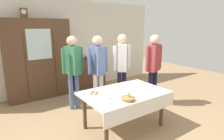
{
  "coord_description": "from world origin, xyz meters",
  "views": [
    {
      "loc": [
        -2.07,
        -2.78,
        1.94
      ],
      "look_at": [
        0.0,
        0.2,
        1.07
      ],
      "focal_mm": 29.71,
      "sensor_mm": 36.0,
      "label": 1
    }
  ],
  "objects_px": {
    "book_stack": "(88,58)",
    "spoon_mid_left": "(157,91)",
    "tea_cup_mid_right": "(112,92)",
    "spoon_far_right": "(157,88)",
    "mantel_clock": "(23,13)",
    "pastry_plate": "(94,93)",
    "person_beside_shelf": "(98,65)",
    "bread_basket": "(128,99)",
    "tea_cup_far_right": "(139,82)",
    "spoon_near_left": "(112,104)",
    "person_behind_table_left": "(73,65)",
    "bookshelf_low": "(89,73)",
    "tea_cup_far_left": "(124,86)",
    "person_by_cabinet": "(154,63)",
    "tea_cup_back_edge": "(144,92)",
    "tea_cup_mid_left": "(108,98)",
    "person_behind_table_right": "(122,62)",
    "wall_cabinet": "(39,60)",
    "dining_table": "(125,97)",
    "tea_cup_front_edge": "(133,89)"
  },
  "relations": [
    {
      "from": "tea_cup_mid_right",
      "to": "person_beside_shelf",
      "type": "bearing_deg",
      "value": 74.75
    },
    {
      "from": "book_stack",
      "to": "bread_basket",
      "type": "height_order",
      "value": "book_stack"
    },
    {
      "from": "person_by_cabinet",
      "to": "person_beside_shelf",
      "type": "distance_m",
      "value": 1.37
    },
    {
      "from": "mantel_clock",
      "to": "bookshelf_low",
      "type": "relative_size",
      "value": 0.23
    },
    {
      "from": "mantel_clock",
      "to": "spoon_near_left",
      "type": "bearing_deg",
      "value": -77.25
    },
    {
      "from": "wall_cabinet",
      "to": "tea_cup_far_left",
      "type": "xyz_separation_m",
      "value": [
        1.06,
        -2.36,
        -0.31
      ]
    },
    {
      "from": "dining_table",
      "to": "person_beside_shelf",
      "type": "relative_size",
      "value": 0.91
    },
    {
      "from": "tea_cup_far_right",
      "to": "pastry_plate",
      "type": "xyz_separation_m",
      "value": [
        -1.13,
        -0.02,
        -0.01
      ]
    },
    {
      "from": "pastry_plate",
      "to": "person_behind_table_left",
      "type": "distance_m",
      "value": 1.17
    },
    {
      "from": "tea_cup_far_left",
      "to": "person_behind_table_left",
      "type": "bearing_deg",
      "value": 117.25
    },
    {
      "from": "tea_cup_far_left",
      "to": "pastry_plate",
      "type": "xyz_separation_m",
      "value": [
        -0.68,
        0.03,
        -0.01
      ]
    },
    {
      "from": "dining_table",
      "to": "wall_cabinet",
      "type": "height_order",
      "value": "wall_cabinet"
    },
    {
      "from": "person_behind_table_left",
      "to": "tea_cup_front_edge",
      "type": "bearing_deg",
      "value": -65.53
    },
    {
      "from": "tea_cup_far_left",
      "to": "tea_cup_mid_left",
      "type": "distance_m",
      "value": 0.68
    },
    {
      "from": "book_stack",
      "to": "bread_basket",
      "type": "bearing_deg",
      "value": -105.33
    },
    {
      "from": "wall_cabinet",
      "to": "person_by_cabinet",
      "type": "xyz_separation_m",
      "value": [
        2.19,
        -2.08,
        0.0
      ]
    },
    {
      "from": "tea_cup_mid_left",
      "to": "person_by_cabinet",
      "type": "relative_size",
      "value": 0.07
    },
    {
      "from": "mantel_clock",
      "to": "spoon_far_right",
      "type": "distance_m",
      "value": 3.65
    },
    {
      "from": "tea_cup_back_edge",
      "to": "mantel_clock",
      "type": "bearing_deg",
      "value": 116.19
    },
    {
      "from": "dining_table",
      "to": "spoon_near_left",
      "type": "relative_size",
      "value": 13.26
    },
    {
      "from": "pastry_plate",
      "to": "spoon_near_left",
      "type": "bearing_deg",
      "value": -88.49
    },
    {
      "from": "book_stack",
      "to": "spoon_near_left",
      "type": "height_order",
      "value": "book_stack"
    },
    {
      "from": "mantel_clock",
      "to": "book_stack",
      "type": "distance_m",
      "value": 2.18
    },
    {
      "from": "bookshelf_low",
      "to": "spoon_far_right",
      "type": "distance_m",
      "value": 2.84
    },
    {
      "from": "tea_cup_far_right",
      "to": "pastry_plate",
      "type": "relative_size",
      "value": 0.46
    },
    {
      "from": "bookshelf_low",
      "to": "person_by_cabinet",
      "type": "bearing_deg",
      "value": -72.38
    },
    {
      "from": "bookshelf_low",
      "to": "person_behind_table_right",
      "type": "bearing_deg",
      "value": -88.2
    },
    {
      "from": "tea_cup_far_right",
      "to": "person_beside_shelf",
      "type": "height_order",
      "value": "person_beside_shelf"
    },
    {
      "from": "person_beside_shelf",
      "to": "tea_cup_mid_left",
      "type": "bearing_deg",
      "value": -112.62
    },
    {
      "from": "spoon_near_left",
      "to": "mantel_clock",
      "type": "bearing_deg",
      "value": 102.75
    },
    {
      "from": "tea_cup_far_left",
      "to": "person_behind_table_right",
      "type": "relative_size",
      "value": 0.07
    },
    {
      "from": "book_stack",
      "to": "spoon_mid_left",
      "type": "bearing_deg",
      "value": -91.54
    },
    {
      "from": "spoon_near_left",
      "to": "person_by_cabinet",
      "type": "distance_m",
      "value": 1.99
    },
    {
      "from": "tea_cup_far_left",
      "to": "spoon_near_left",
      "type": "bearing_deg",
      "value": -141.62
    },
    {
      "from": "person_behind_table_right",
      "to": "person_behind_table_left",
      "type": "bearing_deg",
      "value": 158.95
    },
    {
      "from": "book_stack",
      "to": "dining_table",
      "type": "bearing_deg",
      "value": -103.05
    },
    {
      "from": "tea_cup_far_left",
      "to": "tea_cup_mid_left",
      "type": "height_order",
      "value": "same"
    },
    {
      "from": "tea_cup_mid_right",
      "to": "spoon_near_left",
      "type": "bearing_deg",
      "value": -124.34
    },
    {
      "from": "spoon_near_left",
      "to": "wall_cabinet",
      "type": "bearing_deg",
      "value": 97.87
    },
    {
      "from": "tea_cup_mid_left",
      "to": "spoon_far_right",
      "type": "distance_m",
      "value": 1.12
    },
    {
      "from": "bread_basket",
      "to": "spoon_far_right",
      "type": "distance_m",
      "value": 0.88
    },
    {
      "from": "dining_table",
      "to": "tea_cup_back_edge",
      "type": "bearing_deg",
      "value": -45.93
    },
    {
      "from": "person_behind_table_left",
      "to": "person_beside_shelf",
      "type": "distance_m",
      "value": 0.58
    },
    {
      "from": "mantel_clock",
      "to": "pastry_plate",
      "type": "height_order",
      "value": "mantel_clock"
    },
    {
      "from": "pastry_plate",
      "to": "person_behind_table_left",
      "type": "height_order",
      "value": "person_behind_table_left"
    },
    {
      "from": "pastry_plate",
      "to": "person_by_cabinet",
      "type": "bearing_deg",
      "value": 7.74
    },
    {
      "from": "tea_cup_mid_right",
      "to": "spoon_far_right",
      "type": "relative_size",
      "value": 1.09
    },
    {
      "from": "tea_cup_mid_right",
      "to": "spoon_mid_left",
      "type": "xyz_separation_m",
      "value": [
        0.76,
        -0.41,
        -0.02
      ]
    },
    {
      "from": "tea_cup_far_right",
      "to": "pastry_plate",
      "type": "bearing_deg",
      "value": -178.81
    },
    {
      "from": "dining_table",
      "to": "tea_cup_front_edge",
      "type": "height_order",
      "value": "tea_cup_front_edge"
    }
  ]
}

